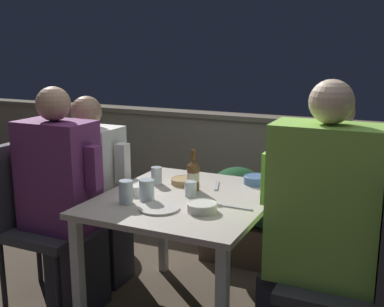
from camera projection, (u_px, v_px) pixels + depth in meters
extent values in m
cube|color=gray|center=(271.00, 172.00, 4.10)|extent=(9.00, 0.14, 0.87)
cube|color=#706656|center=(273.00, 119.00, 4.00)|extent=(9.00, 0.18, 0.04)
cube|color=#BCB2A3|center=(186.00, 199.00, 2.57)|extent=(0.87, 0.99, 0.03)
cube|color=silver|center=(78.00, 281.00, 2.41)|extent=(0.05, 0.05, 0.68)
cube|color=silver|center=(163.00, 223.00, 3.20)|extent=(0.05, 0.05, 0.68)
cube|color=silver|center=(277.00, 243.00, 2.88)|extent=(0.05, 0.05, 0.68)
cube|color=brown|center=(270.00, 244.00, 3.36)|extent=(0.94, 0.36, 0.28)
ellipsoid|color=#194723|center=(236.00, 195.00, 3.39)|extent=(0.42, 0.47, 0.40)
ellipsoid|color=#194723|center=(272.00, 200.00, 3.28)|extent=(0.42, 0.47, 0.40)
ellipsoid|color=#194723|center=(310.00, 206.00, 3.18)|extent=(0.42, 0.47, 0.40)
cube|color=#333338|center=(52.00, 230.00, 2.81)|extent=(0.47, 0.47, 0.05)
cube|color=#333338|center=(21.00, 182.00, 2.84)|extent=(0.06, 0.47, 0.49)
cylinder|color=black|center=(3.00, 275.00, 2.77)|extent=(0.03, 0.03, 0.41)
cylinder|color=black|center=(59.00, 289.00, 2.60)|extent=(0.03, 0.03, 0.41)
cylinder|color=black|center=(51.00, 248.00, 3.13)|extent=(0.03, 0.03, 0.41)
cylinder|color=black|center=(103.00, 260.00, 2.96)|extent=(0.03, 0.03, 0.41)
cube|color=#282833|center=(77.00, 268.00, 2.79)|extent=(0.29, 0.23, 0.46)
cube|color=#6B2D66|center=(58.00, 176.00, 2.71)|extent=(0.42, 0.26, 0.63)
cube|color=#6B2D66|center=(94.00, 168.00, 2.59)|extent=(0.07, 0.07, 0.24)
sphere|color=tan|center=(53.00, 104.00, 2.62)|extent=(0.19, 0.19, 0.19)
cube|color=#333338|center=(83.00, 212.00, 3.12)|extent=(0.47, 0.47, 0.05)
cube|color=#333338|center=(55.00, 168.00, 3.15)|extent=(0.06, 0.47, 0.49)
cylinder|color=black|center=(39.00, 251.00, 3.08)|extent=(0.03, 0.03, 0.41)
cylinder|color=black|center=(91.00, 263.00, 2.91)|extent=(0.03, 0.03, 0.41)
cylinder|color=black|center=(79.00, 230.00, 3.44)|extent=(0.03, 0.03, 0.41)
cylinder|color=black|center=(127.00, 239.00, 3.27)|extent=(0.03, 0.03, 0.41)
cube|color=#282833|center=(106.00, 246.00, 3.10)|extent=(0.28, 0.23, 0.46)
cube|color=white|center=(89.00, 169.00, 3.03)|extent=(0.40, 0.26, 0.54)
cube|color=white|center=(123.00, 163.00, 2.91)|extent=(0.07, 0.07, 0.24)
sphere|color=#99755B|center=(86.00, 111.00, 2.95)|extent=(0.19, 0.19, 0.19)
cube|color=#333338|center=(336.00, 286.00, 2.16)|extent=(0.47, 0.47, 0.05)
cylinder|color=black|center=(298.00, 301.00, 2.48)|extent=(0.03, 0.03, 0.41)
cube|color=#8CCC4C|center=(325.00, 204.00, 2.11)|extent=(0.48, 0.26, 0.71)
cube|color=#8CCC4C|center=(270.00, 179.00, 2.19)|extent=(0.07, 0.07, 0.24)
sphere|color=beige|center=(332.00, 102.00, 2.01)|extent=(0.19, 0.19, 0.19)
cube|color=#333338|center=(340.00, 255.00, 2.48)|extent=(0.47, 0.47, 0.05)
cylinder|color=black|center=(289.00, 306.00, 2.43)|extent=(0.03, 0.03, 0.41)
cylinder|color=black|center=(306.00, 272.00, 2.79)|extent=(0.03, 0.03, 0.41)
cylinder|color=black|center=(381.00, 287.00, 2.63)|extent=(0.03, 0.03, 0.41)
cube|color=#282833|center=(305.00, 285.00, 2.59)|extent=(0.28, 0.23, 0.46)
cube|color=silver|center=(330.00, 191.00, 2.43)|extent=(0.40, 0.26, 0.63)
cube|color=silver|center=(282.00, 171.00, 2.52)|extent=(0.07, 0.07, 0.24)
sphere|color=tan|center=(335.00, 111.00, 2.34)|extent=(0.19, 0.19, 0.19)
cylinder|color=brown|center=(193.00, 178.00, 2.66)|extent=(0.07, 0.07, 0.14)
cylinder|color=beige|center=(193.00, 176.00, 2.66)|extent=(0.07, 0.07, 0.05)
cone|color=brown|center=(193.00, 163.00, 2.64)|extent=(0.07, 0.07, 0.03)
cylinder|color=brown|center=(193.00, 155.00, 2.63)|extent=(0.03, 0.03, 0.06)
cylinder|color=silver|center=(159.00, 208.00, 2.36)|extent=(0.20, 0.20, 0.01)
cylinder|color=silver|center=(202.00, 207.00, 2.33)|extent=(0.15, 0.15, 0.04)
torus|color=silver|center=(202.00, 204.00, 2.32)|extent=(0.15, 0.15, 0.01)
cylinder|color=#4C709E|center=(257.00, 180.00, 2.79)|extent=(0.15, 0.15, 0.05)
torus|color=#4C709E|center=(257.00, 177.00, 2.79)|extent=(0.15, 0.15, 0.01)
cylinder|color=silver|center=(136.00, 188.00, 2.63)|extent=(0.14, 0.14, 0.05)
torus|color=silver|center=(136.00, 185.00, 2.62)|extent=(0.14, 0.14, 0.01)
cylinder|color=tan|center=(184.00, 181.00, 2.80)|extent=(0.15, 0.15, 0.03)
torus|color=tan|center=(184.00, 179.00, 2.79)|extent=(0.15, 0.15, 0.01)
cylinder|color=silver|center=(191.00, 189.00, 2.56)|extent=(0.06, 0.06, 0.08)
cylinder|color=silver|center=(126.00, 192.00, 2.44)|extent=(0.07, 0.07, 0.12)
cylinder|color=silver|center=(157.00, 176.00, 2.79)|extent=(0.06, 0.06, 0.10)
cylinder|color=silver|center=(147.00, 190.00, 2.49)|extent=(0.08, 0.08, 0.11)
cube|color=silver|center=(217.00, 186.00, 2.74)|extent=(0.07, 0.17, 0.01)
cube|color=silver|center=(236.00, 207.00, 2.38)|extent=(0.17, 0.02, 0.01)
cylinder|color=brown|center=(88.00, 217.00, 4.00)|extent=(0.26, 0.26, 0.20)
cylinder|color=#47331E|center=(87.00, 195.00, 3.95)|extent=(0.03, 0.03, 0.18)
ellipsoid|color=#194723|center=(86.00, 166.00, 3.90)|extent=(0.37, 0.37, 0.33)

